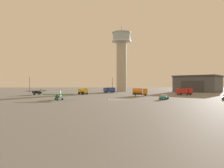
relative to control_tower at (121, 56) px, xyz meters
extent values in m
plane|color=slate|center=(-7.26, -61.59, -22.05)|extent=(400.00, 400.00, 0.00)
cylinder|color=#B2AD9E|center=(0.00, 0.00, -6.77)|extent=(6.10, 6.10, 30.56)
cylinder|color=silver|center=(0.00, 0.00, 8.81)|extent=(11.59, 11.59, 0.60)
cylinder|color=#99B7C6|center=(0.00, 0.00, 11.43)|extent=(10.66, 10.66, 4.65)
cylinder|color=silver|center=(0.00, 0.00, 14.01)|extent=(11.59, 11.59, 0.50)
cylinder|color=#38383D|center=(0.00, 0.00, 16.26)|extent=(0.16, 0.16, 4.00)
cube|color=#4C5159|center=(44.31, -7.16, -17.79)|extent=(29.49, 29.35, 8.52)
cube|color=#35393E|center=(44.31, -7.16, -13.03)|extent=(30.34, 30.20, 1.00)
cube|color=#38383A|center=(37.74, -14.09, -18.85)|extent=(9.15, 8.68, 6.39)
cylinder|color=#287A42|center=(-23.57, -63.26, -20.98)|extent=(1.41, 5.50, 1.08)
cone|color=#38383D|center=(-23.39, -66.19, -20.98)|extent=(0.80, 0.83, 0.76)
cube|color=#38383D|center=(-23.39, -66.19, -20.98)|extent=(0.09, 0.06, 1.66)
cube|color=#287A42|center=(-23.55, -63.52, -20.35)|extent=(8.79, 1.84, 0.17)
cylinder|color=white|center=(-24.94, -63.61, -20.71)|extent=(0.86, 0.12, 1.18)
cylinder|color=white|center=(-22.16, -63.44, -20.71)|extent=(0.86, 0.12, 1.18)
cube|color=#99B7C6|center=(-23.50, -64.31, -20.68)|extent=(0.92, 1.01, 0.61)
cone|color=#287A42|center=(-23.74, -60.34, -20.89)|extent=(0.88, 1.27, 0.81)
cube|color=white|center=(-23.74, -60.34, -20.20)|extent=(0.16, 0.96, 1.48)
cube|color=#287A42|center=(-23.74, -60.34, -20.76)|extent=(2.66, 0.94, 0.09)
cylinder|color=black|center=(-23.44, -65.35, -21.78)|extent=(0.53, 0.18, 0.52)
cylinder|color=black|center=(-24.53, -63.15, -21.78)|extent=(0.53, 0.18, 0.52)
cylinder|color=black|center=(-22.62, -63.03, -21.78)|extent=(0.53, 0.18, 0.52)
cylinder|color=black|center=(-38.89, -36.71, -20.98)|extent=(4.95, 4.27, 1.09)
cone|color=#38383D|center=(-41.19, -34.87, -20.98)|extent=(1.09, 1.09, 0.76)
cube|color=#38383D|center=(-41.19, -34.87, -20.98)|extent=(0.10, 0.10, 1.67)
cube|color=black|center=(-39.09, -36.55, -20.34)|extent=(6.52, 7.66, 0.18)
cylinder|color=#B7BABF|center=(-38.22, -35.45, -20.70)|extent=(0.59, 0.72, 1.19)
cylinder|color=#B7BABF|center=(-39.97, -37.64, -20.70)|extent=(0.59, 0.72, 1.19)
cube|color=#99B7C6|center=(-39.71, -36.05, -20.68)|extent=(1.30, 1.28, 0.61)
cone|color=black|center=(-36.59, -38.56, -20.89)|extent=(1.47, 1.40, 0.82)
cube|color=#B7BABF|center=(-36.59, -38.56, -20.19)|extent=(0.82, 0.69, 1.49)
cube|color=black|center=(-36.59, -38.56, -20.76)|extent=(2.26, 2.54, 0.09)
cylinder|color=black|center=(-40.53, -35.39, -21.78)|extent=(0.44, 0.50, 0.53)
cylinder|color=black|center=(-38.15, -36.07, -21.78)|extent=(0.44, 0.50, 0.53)
cylinder|color=black|center=(-39.36, -37.57, -21.78)|extent=(0.44, 0.50, 0.53)
cube|color=#38383D|center=(22.31, -40.11, -21.43)|extent=(6.51, 2.62, 0.24)
cube|color=red|center=(24.59, -39.91, -20.26)|extent=(2.00, 2.73, 2.09)
cube|color=#99B7C6|center=(25.41, -39.83, -19.84)|extent=(0.28, 2.19, 1.05)
cube|color=red|center=(21.27, -40.21, -20.37)|extent=(4.49, 2.95, 1.87)
cylinder|color=black|center=(24.42, -38.76, -21.55)|extent=(0.36, 1.02, 1.00)
cylinder|color=black|center=(24.63, -41.07, -21.55)|extent=(0.36, 1.02, 1.00)
cylinder|color=black|center=(20.31, -39.13, -21.55)|extent=(0.36, 1.02, 1.00)
cylinder|color=black|center=(20.51, -41.44, -21.55)|extent=(0.36, 1.02, 1.00)
cube|color=#38383D|center=(-19.94, -33.24, -21.43)|extent=(4.57, 6.13, 0.24)
cube|color=gold|center=(-21.02, -31.35, -20.49)|extent=(2.80, 2.59, 1.63)
cube|color=#99B7C6|center=(-21.42, -30.67, -20.17)|extent=(1.70, 1.02, 0.81)
cylinder|color=gold|center=(-19.45, -34.10, -20.23)|extent=(3.87, 4.57, 2.14)
cylinder|color=black|center=(-21.87, -31.91, -21.55)|extent=(1.00, 0.74, 1.00)
cylinder|color=black|center=(-20.11, -30.90, -21.55)|extent=(1.00, 0.74, 1.00)
cylinder|color=black|center=(-19.92, -35.31, -21.55)|extent=(1.00, 0.74, 1.00)
cylinder|color=black|center=(-18.16, -34.30, -21.55)|extent=(1.00, 0.74, 1.00)
cube|color=#38383D|center=(-8.04, -19.90, -21.43)|extent=(5.98, 3.47, 0.24)
cube|color=#2847A8|center=(-9.99, -20.51, -20.34)|extent=(2.21, 2.68, 1.94)
cube|color=#99B7C6|center=(-10.69, -20.74, -19.95)|extent=(0.67, 1.90, 0.97)
cube|color=#2847A8|center=(-7.13, -19.62, -20.28)|extent=(4.32, 3.34, 2.04)
cylinder|color=black|center=(-9.63, -21.49, -21.55)|extent=(0.56, 1.04, 1.00)
cylinder|color=black|center=(-10.25, -19.51, -21.55)|extent=(0.56, 1.04, 1.00)
cylinder|color=black|center=(-6.10, -20.38, -21.55)|extent=(0.56, 1.04, 1.00)
cylinder|color=black|center=(-6.72, -18.40, -21.55)|extent=(0.56, 1.04, 1.00)
cube|color=#38383D|center=(2.97, -45.60, -21.43)|extent=(5.78, 2.71, 0.24)
cube|color=orange|center=(4.95, -45.91, -20.26)|extent=(1.90, 2.58, 2.10)
cube|color=#99B7C6|center=(5.66, -46.01, -19.84)|extent=(0.38, 2.01, 1.05)
cylinder|color=orange|center=(2.05, -45.46, -20.18)|extent=(4.00, 2.79, 2.25)
cylinder|color=black|center=(5.05, -44.84, -21.55)|extent=(0.42, 1.03, 1.00)
cylinder|color=black|center=(4.73, -46.95, -21.55)|extent=(0.42, 1.03, 1.00)
cylinder|color=black|center=(1.48, -44.30, -21.55)|extent=(0.42, 1.03, 1.00)
cylinder|color=black|center=(1.16, -46.41, -21.55)|extent=(0.42, 1.03, 1.00)
cube|color=teal|center=(7.21, -61.96, -21.45)|extent=(3.72, 4.74, 0.55)
cube|color=#99B7C6|center=(7.10, -62.15, -20.93)|extent=(2.62, 2.95, 0.50)
cylinder|color=black|center=(7.18, -60.28, -21.73)|extent=(0.65, 0.46, 0.64)
cylinder|color=black|center=(8.64, -61.09, -21.73)|extent=(0.65, 0.46, 0.64)
cylinder|color=black|center=(5.77, -62.83, -21.73)|extent=(0.65, 0.46, 0.64)
cylinder|color=black|center=(7.23, -63.63, -21.73)|extent=(0.65, 0.46, 0.64)
cylinder|color=black|center=(23.64, -64.42, -21.73)|extent=(0.62, 0.51, 0.64)
cylinder|color=black|center=(25.36, -62.01, -21.73)|extent=(0.62, 0.51, 0.64)
cylinder|color=#38383D|center=(-6.14, -13.50, -18.19)|extent=(0.18, 0.18, 7.72)
sphere|color=#F9E5B2|center=(-6.14, -13.50, -14.11)|extent=(0.44, 0.44, 0.44)
cylinder|color=#38383D|center=(-47.88, -20.68, -18.01)|extent=(0.18, 0.18, 8.07)
sphere|color=#F9E5B2|center=(-47.88, -20.68, -13.76)|extent=(0.44, 0.44, 0.44)
cube|color=black|center=(-27.75, -47.16, -22.03)|extent=(0.36, 0.36, 0.04)
cone|color=orange|center=(-27.75, -47.16, -21.67)|extent=(0.30, 0.30, 0.68)
cylinder|color=white|center=(-27.75, -47.16, -21.63)|extent=(0.21, 0.21, 0.08)
cube|color=black|center=(-9.54, -62.17, -22.03)|extent=(0.36, 0.36, 0.04)
cone|color=orange|center=(-9.54, -62.17, -21.74)|extent=(0.30, 0.30, 0.53)
cylinder|color=white|center=(-9.54, -62.17, -21.71)|extent=(0.21, 0.21, 0.08)
camera|label=1|loc=(-10.59, -119.10, -17.46)|focal=31.16mm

